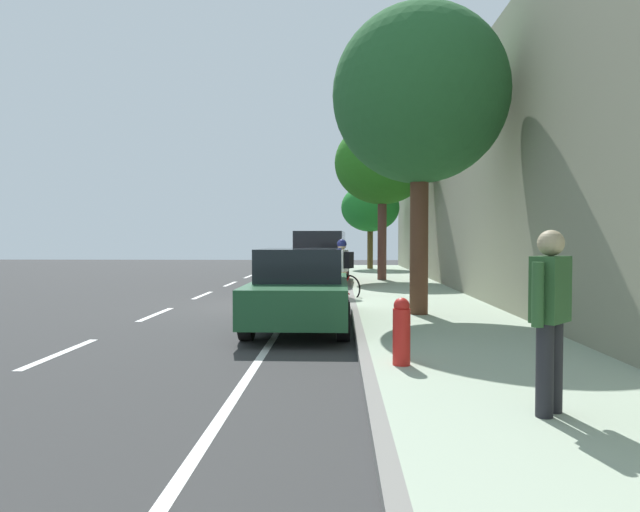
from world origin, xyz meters
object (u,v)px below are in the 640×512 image
object	(u,v)px
parked_sedan_green_nearest	(301,289)
fire_hydrant	(402,331)
parked_sedan_dark_blue_mid	(324,259)
street_tree_near_cyclist	(420,96)
pedestrian_on_phone	(550,311)
bicycle_at_curb	(335,286)
street_tree_far_end	(370,208)
parked_suv_red_second	(321,258)
cyclist_with_backpack	(343,264)
street_tree_mid_block	(382,163)

from	to	relation	value
parked_sedan_green_nearest	fire_hydrant	bearing A→B (deg)	-67.50
parked_sedan_dark_blue_mid	fire_hydrant	world-z (taller)	parked_sedan_dark_blue_mid
street_tree_near_cyclist	pedestrian_on_phone	distance (m)	7.46
bicycle_at_curb	pedestrian_on_phone	distance (m)	10.43
street_tree_far_end	fire_hydrant	bearing A→B (deg)	-92.29
street_tree_near_cyclist	parked_sedan_green_nearest	bearing A→B (deg)	-156.95
parked_suv_red_second	cyclist_with_backpack	world-z (taller)	parked_suv_red_second
street_tree_far_end	parked_sedan_green_nearest	bearing A→B (deg)	-97.30
street_tree_near_cyclist	fire_hydrant	size ratio (longest dim) A/B	7.60
pedestrian_on_phone	street_tree_far_end	bearing A→B (deg)	90.48
cyclist_with_backpack	street_tree_far_end	bearing A→B (deg)	83.83
bicycle_at_curb	parked_suv_red_second	bearing A→B (deg)	96.52
bicycle_at_curb	street_tree_mid_block	size ratio (longest dim) A/B	0.23
pedestrian_on_phone	parked_sedan_dark_blue_mid	bearing A→B (deg)	97.07
pedestrian_on_phone	fire_hydrant	xyz separation A→B (m)	(-1.10, 1.87, -0.50)
street_tree_near_cyclist	street_tree_mid_block	bearing A→B (deg)	90.00
parked_sedan_green_nearest	fire_hydrant	world-z (taller)	parked_sedan_green_nearest
parked_sedan_dark_blue_mid	street_tree_far_end	size ratio (longest dim) A/B	0.97
parked_sedan_green_nearest	cyclist_with_backpack	bearing A→B (deg)	78.90
parked_suv_red_second	parked_sedan_dark_blue_mid	world-z (taller)	parked_suv_red_second
bicycle_at_curb	parked_sedan_dark_blue_mid	bearing A→B (deg)	93.20
street_tree_mid_block	fire_hydrant	distance (m)	14.97
parked_sedan_dark_blue_mid	street_tree_near_cyclist	distance (m)	15.04
parked_suv_red_second	street_tree_mid_block	size ratio (longest dim) A/B	0.78
street_tree_far_end	bicycle_at_curb	bearing A→B (deg)	-97.28
street_tree_mid_block	parked_sedan_green_nearest	bearing A→B (deg)	-102.61
parked_sedan_green_nearest	parked_suv_red_second	size ratio (longest dim) A/B	0.92
bicycle_at_curb	street_tree_near_cyclist	world-z (taller)	street_tree_near_cyclist
bicycle_at_curb	street_tree_near_cyclist	size ratio (longest dim) A/B	0.22
street_tree_far_end	pedestrian_on_phone	size ratio (longest dim) A/B	2.77
bicycle_at_curb	fire_hydrant	world-z (taller)	fire_hydrant
parked_sedan_green_nearest	bicycle_at_curb	size ratio (longest dim) A/B	3.09
cyclist_with_backpack	street_tree_near_cyclist	size ratio (longest dim) A/B	0.27
parked_sedan_dark_blue_mid	cyclist_with_backpack	distance (m)	11.12
bicycle_at_curb	street_tree_near_cyclist	xyz separation A→B (m)	(1.79, -3.69, 4.28)
parked_suv_red_second	cyclist_with_backpack	xyz separation A→B (m)	(0.77, -5.23, 0.01)
parked_suv_red_second	street_tree_mid_block	bearing A→B (deg)	28.22
parked_sedan_green_nearest	street_tree_far_end	bearing A→B (deg)	82.70
bicycle_at_curb	fire_hydrant	distance (m)	8.40
parked_sedan_green_nearest	street_tree_near_cyclist	xyz separation A→B (m)	(2.40, 1.02, 3.91)
street_tree_mid_block	street_tree_far_end	size ratio (longest dim) A/B	1.34
street_tree_mid_block	pedestrian_on_phone	bearing A→B (deg)	-89.29
parked_sedan_green_nearest	street_tree_near_cyclist	bearing A→B (deg)	23.05
parked_sedan_dark_blue_mid	street_tree_mid_block	size ratio (longest dim) A/B	0.72
bicycle_at_curb	pedestrian_on_phone	xyz separation A→B (m)	(1.99, -10.22, 0.67)
street_tree_far_end	fire_hydrant	size ratio (longest dim) A/B	5.44
cyclist_with_backpack	street_tree_near_cyclist	distance (m)	5.10
parked_suv_red_second	fire_hydrant	distance (m)	13.21
cyclist_with_backpack	pedestrian_on_phone	xyz separation A→B (m)	(1.77, -9.76, 0.02)
cyclist_with_backpack	street_tree_mid_block	bearing A→B (deg)	76.41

